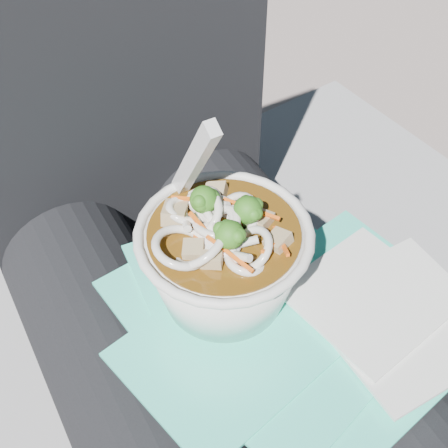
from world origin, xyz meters
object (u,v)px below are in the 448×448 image
stone_ledge (182,397)px  udon_bowl (223,255)px  plastic_bag (261,317)px  person_body (190,294)px  lap (233,370)px

stone_ledge → udon_bowl: size_ratio=5.03×
stone_ledge → udon_bowl: (0.01, -0.12, 0.46)m
plastic_bag → udon_bowl: size_ratio=1.68×
udon_bowl → person_body: bearing=94.6°
lap → udon_bowl: bearing=79.8°
person_body → udon_bowl: bearing=-85.4°
stone_ledge → lap: lap is taller
lap → plastic_bag: size_ratio=1.43×
stone_ledge → person_body: (-0.00, -0.06, 0.33)m
lap → person_body: 0.09m
udon_bowl → lap: bearing=-100.2°
person_body → plastic_bag: person_body is taller
plastic_bag → udon_bowl: udon_bowl is taller
stone_ledge → plastic_bag: bearing=-81.0°
person_body → udon_bowl: 0.14m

